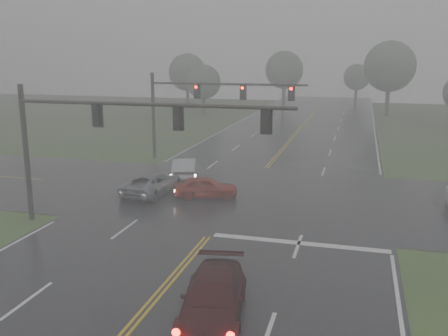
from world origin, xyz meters
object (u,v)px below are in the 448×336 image
(signal_gantry_near, at_px, (101,129))
(signal_gantry_far, at_px, (198,100))
(sedan_maroon, at_px, (214,318))
(car_grey, at_px, (152,194))
(sedan_silver, at_px, (185,179))
(sedan_red, at_px, (206,198))

(signal_gantry_near, bearing_deg, signal_gantry_far, 91.56)
(sedan_maroon, height_order, car_grey, sedan_maroon)
(sedan_maroon, relative_size, sedan_silver, 1.11)
(car_grey, distance_m, signal_gantry_near, 8.32)
(sedan_red, height_order, car_grey, car_grey)
(car_grey, bearing_deg, sedan_maroon, 125.77)
(signal_gantry_far, bearing_deg, car_grey, -88.45)
(sedan_maroon, bearing_deg, signal_gantry_far, 99.89)
(sedan_silver, xyz_separation_m, signal_gantry_near, (-0.51, -10.94, 5.23))
(sedan_red, relative_size, sedan_silver, 0.87)
(sedan_red, xyz_separation_m, signal_gantry_far, (-3.92, 10.67, 5.21))
(car_grey, xyz_separation_m, signal_gantry_near, (0.18, -6.47, 5.23))
(sedan_red, height_order, signal_gantry_far, signal_gantry_far)
(sedan_silver, xyz_separation_m, car_grey, (-0.69, -4.47, 0.00))
(sedan_maroon, height_order, sedan_red, sedan_maroon)
(sedan_maroon, bearing_deg, car_grey, 111.42)
(sedan_red, bearing_deg, sedan_maroon, -178.95)
(signal_gantry_far, bearing_deg, sedan_silver, -81.14)
(sedan_maroon, height_order, signal_gantry_far, signal_gantry_far)
(sedan_silver, relative_size, signal_gantry_far, 0.35)
(sedan_red, distance_m, sedan_silver, 5.29)
(sedan_silver, distance_m, signal_gantry_near, 12.14)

